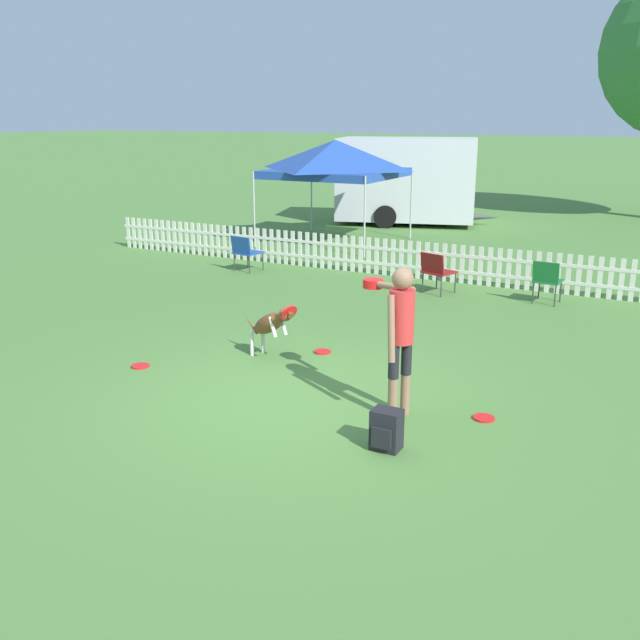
% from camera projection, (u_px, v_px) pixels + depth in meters
% --- Properties ---
extents(ground_plane, '(240.00, 240.00, 0.00)m').
position_uv_depth(ground_plane, '(301.00, 398.00, 8.57)').
color(ground_plane, '#4C7A38').
extents(handler_person, '(0.87, 0.95, 1.71)m').
position_uv_depth(handler_person, '(399.00, 323.00, 7.82)').
color(handler_person, '#8C664C').
rests_on(handler_person, ground_plane).
extents(leaping_dog, '(1.10, 0.58, 0.88)m').
position_uv_depth(leaping_dog, '(271.00, 323.00, 9.76)').
color(leaping_dog, brown).
rests_on(leaping_dog, ground_plane).
extents(frisbee_near_handler, '(0.24, 0.24, 0.02)m').
position_uv_depth(frisbee_near_handler, '(484.00, 418.00, 7.97)').
color(frisbee_near_handler, red).
rests_on(frisbee_near_handler, ground_plane).
extents(frisbee_near_dog, '(0.24, 0.24, 0.02)m').
position_uv_depth(frisbee_near_dog, '(140.00, 366.00, 9.63)').
color(frisbee_near_dog, red).
rests_on(frisbee_near_dog, ground_plane).
extents(frisbee_midfield, '(0.24, 0.24, 0.02)m').
position_uv_depth(frisbee_midfield, '(322.00, 352.00, 10.21)').
color(frisbee_midfield, red).
rests_on(frisbee_midfield, ground_plane).
extents(backpack_on_grass, '(0.29, 0.27, 0.43)m').
position_uv_depth(backpack_on_grass, '(386.00, 430.00, 7.20)').
color(backpack_on_grass, black).
rests_on(backpack_on_grass, ground_plane).
extents(picket_fence, '(17.96, 0.04, 0.78)m').
position_uv_depth(picket_fence, '(467.00, 265.00, 14.29)').
color(picket_fence, silver).
rests_on(picket_fence, ground_plane).
extents(folding_chair_blue_left, '(0.66, 0.67, 0.80)m').
position_uv_depth(folding_chair_blue_left, '(437.00, 269.00, 13.45)').
color(folding_chair_blue_left, '#333338').
rests_on(folding_chair_blue_left, ground_plane).
extents(folding_chair_center, '(0.59, 0.61, 0.78)m').
position_uv_depth(folding_chair_center, '(245.00, 250.00, 15.40)').
color(folding_chair_center, '#333338').
rests_on(folding_chair_center, ground_plane).
extents(folding_chair_green_right, '(0.49, 0.51, 0.79)m').
position_uv_depth(folding_chair_green_right, '(547.00, 278.00, 12.72)').
color(folding_chair_green_right, '#333338').
rests_on(folding_chair_green_right, ground_plane).
extents(canopy_tent_main, '(3.13, 3.13, 2.67)m').
position_uv_depth(canopy_tent_main, '(336.00, 159.00, 18.45)').
color(canopy_tent_main, '#B2B2B2').
rests_on(canopy_tent_main, ground_plane).
extents(equipment_trailer, '(5.12, 3.39, 2.62)m').
position_uv_depth(equipment_trailer, '(407.00, 179.00, 22.14)').
color(equipment_trailer, silver).
rests_on(equipment_trailer, ground_plane).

